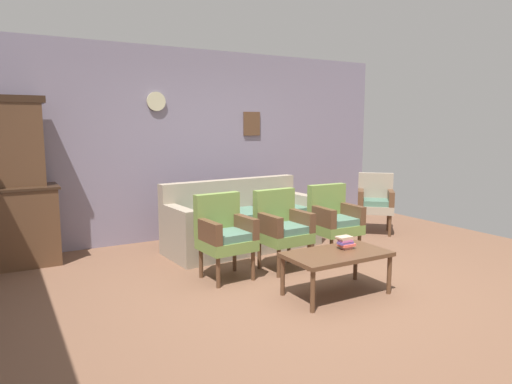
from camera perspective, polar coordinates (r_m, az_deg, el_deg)
name	(u,v)px	position (r m, az deg, el deg)	size (l,w,h in m)	color
ground_plane	(299,288)	(4.75, 5.34, -11.78)	(7.68, 7.68, 0.00)	brown
wall_back_with_decor	(197,144)	(6.79, -7.39, 5.90)	(6.40, 0.09, 2.70)	gray
side_cabinet	(6,227)	(6.01, -28.61, -3.88)	(1.16, 0.55, 0.93)	brown
floral_couch	(242,224)	(6.11, -1.78, -4.01)	(2.10, 0.95, 0.90)	gray
armchair_near_couch_end	(224,232)	(4.91, -3.96, -5.02)	(0.55, 0.53, 0.90)	olive
armchair_row_middle	(282,226)	(5.22, 3.20, -4.21)	(0.54, 0.51, 0.90)	olive
armchair_by_doorway	(334,218)	(5.71, 9.63, -3.21)	(0.53, 0.50, 0.90)	olive
wingback_chair_by_fireplace	(375,200)	(7.21, 14.59, -0.98)	(0.71, 0.71, 0.90)	gray
coffee_table	(337,257)	(4.52, 9.98, -7.93)	(1.00, 0.56, 0.42)	brown
book_stack_on_table	(345,242)	(4.63, 11.04, -6.14)	(0.18, 0.12, 0.12)	tan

